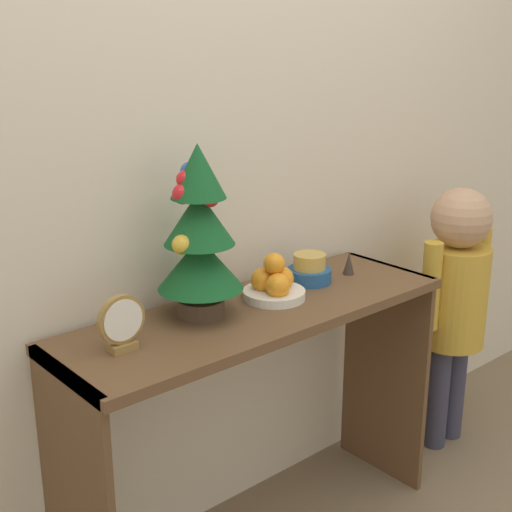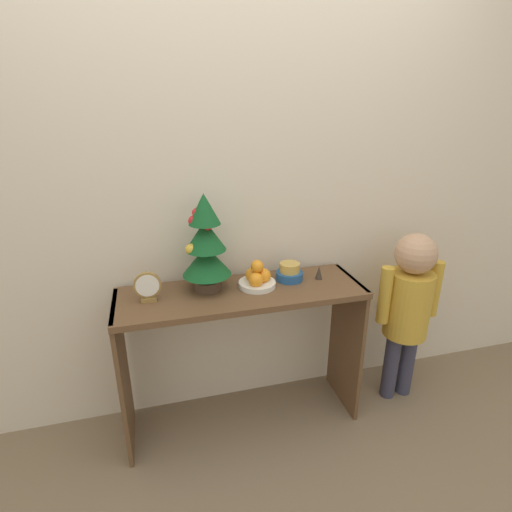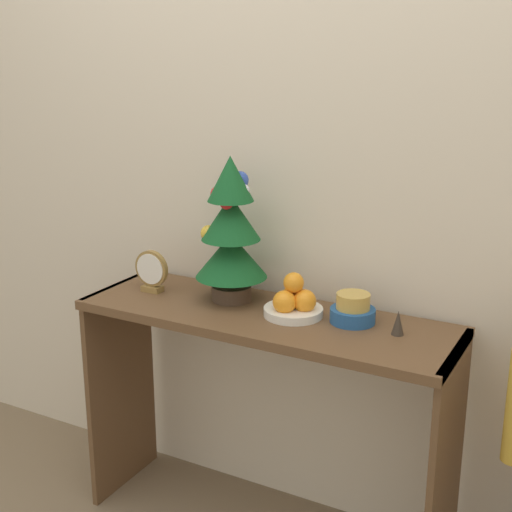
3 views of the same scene
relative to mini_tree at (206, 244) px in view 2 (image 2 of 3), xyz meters
name	(u,v)px [view 2 (image 2 of 3)]	position (x,y,z in m)	size (l,w,h in m)	color
ground_plane	(252,444)	(0.16, -0.26, -1.02)	(12.00, 12.00, 0.00)	#7A664C
back_wall	(229,186)	(0.16, 0.18, 0.23)	(7.00, 0.05, 2.50)	beige
console_table	(242,323)	(0.16, -0.06, -0.42)	(1.21, 0.39, 0.78)	brown
mini_tree	(206,244)	(0.00, 0.00, 0.00)	(0.23, 0.23, 0.48)	#4C3828
fruit_bowl	(257,278)	(0.24, -0.03, -0.19)	(0.18, 0.18, 0.14)	silver
singing_bowl	(289,273)	(0.42, 0.00, -0.20)	(0.14, 0.14, 0.09)	#235189
desk_clock	(148,287)	(-0.28, -0.06, -0.16)	(0.12, 0.04, 0.14)	olive
figurine	(319,272)	(0.57, -0.03, -0.20)	(0.04, 0.04, 0.07)	#382D23
child_figure	(409,300)	(1.09, -0.10, -0.39)	(0.37, 0.24, 1.01)	#38384C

